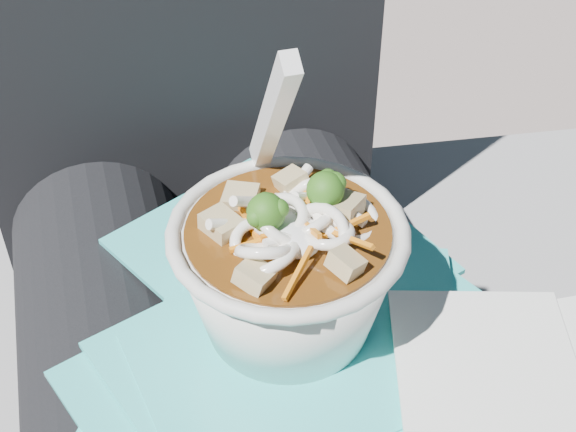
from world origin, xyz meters
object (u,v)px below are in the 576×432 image
object	(u,v)px
lap	(259,411)
udon_bowl	(289,264)
person_body	(228,290)
plastic_bag	(286,339)

from	to	relation	value
lap	udon_bowl	bearing A→B (deg)	-5.04
lap	person_body	bearing A→B (deg)	90.00
person_body	udon_bowl	xyz separation A→B (m)	(0.02, -0.09, 0.11)
person_body	plastic_bag	size ratio (longest dim) A/B	2.76
udon_bowl	lap	bearing A→B (deg)	174.96
plastic_bag	lap	bearing A→B (deg)	151.28
lap	person_body	world-z (taller)	person_body
lap	udon_bowl	xyz separation A→B (m)	(0.02, -0.00, 0.14)
person_body	plastic_bag	world-z (taller)	person_body
udon_bowl	plastic_bag	bearing A→B (deg)	-116.47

